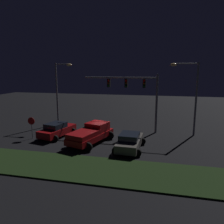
% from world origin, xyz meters
% --- Properties ---
extents(ground_plane, '(80.00, 80.00, 0.00)m').
position_xyz_m(ground_plane, '(0.00, 0.00, 0.00)').
color(ground_plane, black).
extents(grass_median, '(21.28, 4.18, 0.10)m').
position_xyz_m(grass_median, '(0.00, -7.59, 0.05)').
color(grass_median, black).
rests_on(grass_median, ground_plane).
extents(pickup_truck, '(3.88, 5.75, 1.80)m').
position_xyz_m(pickup_truck, '(-0.71, -1.99, 1.00)').
color(pickup_truck, maroon).
rests_on(pickup_truck, ground_plane).
extents(car_sedan, '(2.61, 4.47, 1.51)m').
position_xyz_m(car_sedan, '(3.13, -3.01, 0.74)').
color(car_sedan, '#514C47').
rests_on(car_sedan, ground_plane).
extents(car_sedan_far, '(3.08, 4.68, 1.51)m').
position_xyz_m(car_sedan_far, '(-4.90, -0.90, 0.74)').
color(car_sedan_far, maroon).
rests_on(car_sedan_far, ground_plane).
extents(traffic_signal_gantry, '(8.32, 0.56, 6.50)m').
position_xyz_m(traffic_signal_gantry, '(2.78, 2.87, 4.90)').
color(traffic_signal_gantry, slate).
rests_on(traffic_signal_gantry, ground_plane).
extents(street_lamp_left, '(2.27, 0.44, 7.81)m').
position_xyz_m(street_lamp_left, '(-6.87, 4.21, 4.92)').
color(street_lamp_left, slate).
rests_on(street_lamp_left, ground_plane).
extents(street_lamp_right, '(2.89, 0.44, 7.73)m').
position_xyz_m(street_lamp_right, '(8.65, 2.71, 4.93)').
color(street_lamp_right, slate).
rests_on(street_lamp_right, ground_plane).
extents(stop_sign, '(0.76, 0.08, 2.23)m').
position_xyz_m(stop_sign, '(-7.09, -2.09, 1.56)').
color(stop_sign, slate).
rests_on(stop_sign, ground_plane).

